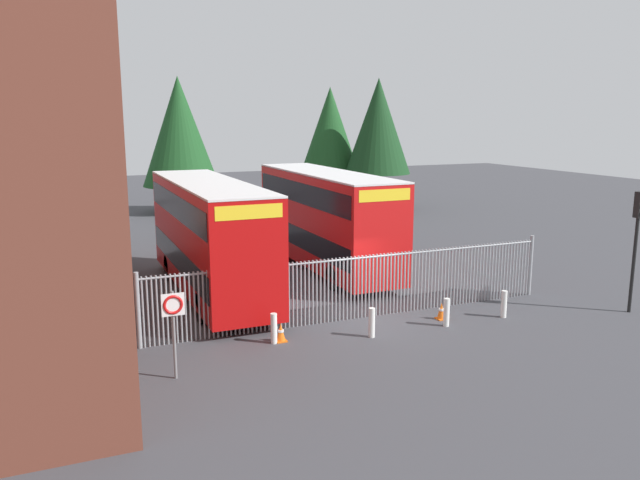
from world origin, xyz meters
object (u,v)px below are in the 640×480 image
at_px(bollard_center_front, 372,323).
at_px(bollard_near_right, 446,312).
at_px(traffic_cone_by_gate, 441,311).
at_px(bollard_near_left, 274,328).
at_px(traffic_light_kerbside, 637,229).
at_px(speed_limit_sign_post, 173,315).
at_px(bollard_far_right, 504,304).
at_px(double_decker_bus_near_gate, 210,233).
at_px(traffic_cone_mid_forecourt, 281,332).
at_px(double_decker_bus_behind_fence_left, 326,216).

distance_m(bollard_center_front, bollard_near_right, 2.77).
bearing_deg(traffic_cone_by_gate, bollard_near_right, -110.92).
bearing_deg(bollard_near_right, bollard_near_left, 172.95).
distance_m(bollard_near_left, traffic_light_kerbside, 13.04).
bearing_deg(speed_limit_sign_post, bollard_far_right, 4.00).
height_order(double_decker_bus_near_gate, bollard_far_right, double_decker_bus_near_gate).
xyz_separation_m(bollard_near_left, bollard_near_right, (5.78, -0.71, 0.00)).
height_order(bollard_near_right, traffic_cone_by_gate, bollard_near_right).
relative_size(double_decker_bus_near_gate, bollard_center_front, 11.38).
height_order(double_decker_bus_near_gate, traffic_light_kerbside, double_decker_bus_near_gate).
distance_m(bollard_near_right, traffic_cone_mid_forecourt, 5.59).
xyz_separation_m(double_decker_bus_near_gate, traffic_light_kerbside, (13.13, -8.09, 0.56)).
relative_size(double_decker_bus_behind_fence_left, bollard_near_left, 11.38).
xyz_separation_m(traffic_cone_mid_forecourt, traffic_light_kerbside, (12.40, -2.05, 2.70)).
bearing_deg(traffic_cone_by_gate, traffic_light_kerbside, -16.41).
height_order(double_decker_bus_behind_fence_left, bollard_center_front, double_decker_bus_behind_fence_left).
distance_m(bollard_near_right, traffic_light_kerbside, 7.42).
distance_m(bollard_far_right, traffic_cone_mid_forecourt, 7.93).
height_order(bollard_far_right, traffic_cone_mid_forecourt, bollard_far_right).
height_order(traffic_cone_by_gate, traffic_light_kerbside, traffic_light_kerbside).
xyz_separation_m(traffic_cone_by_gate, traffic_light_kerbside, (6.61, -1.95, 2.70)).
height_order(bollard_center_front, traffic_light_kerbside, traffic_light_kerbside).
distance_m(traffic_cone_by_gate, traffic_light_kerbside, 7.40).
relative_size(bollard_near_left, traffic_cone_mid_forecourt, 1.61).
height_order(speed_limit_sign_post, traffic_light_kerbside, traffic_light_kerbside).
xyz_separation_m(bollard_near_right, bollard_far_right, (2.36, 0.00, 0.00)).
height_order(double_decker_bus_near_gate, bollard_near_right, double_decker_bus_near_gate).
distance_m(speed_limit_sign_post, traffic_light_kerbside, 15.95).
bearing_deg(bollard_center_front, traffic_cone_by_gate, 12.03).
bearing_deg(traffic_cone_mid_forecourt, double_decker_bus_near_gate, 96.92).
distance_m(double_decker_bus_near_gate, double_decker_bus_behind_fence_left, 6.10).
height_order(bollard_near_left, traffic_cone_by_gate, bollard_near_left).
height_order(bollard_near_right, bollard_far_right, same).
height_order(bollard_near_left, bollard_far_right, same).
height_order(double_decker_bus_behind_fence_left, speed_limit_sign_post, double_decker_bus_behind_fence_left).
height_order(double_decker_bus_near_gate, double_decker_bus_behind_fence_left, same).
xyz_separation_m(bollard_near_left, traffic_light_kerbside, (12.64, -1.99, 2.51)).
relative_size(double_decker_bus_near_gate, bollard_near_left, 11.38).
xyz_separation_m(double_decker_bus_near_gate, bollard_far_right, (8.62, -6.82, -1.95)).
distance_m(double_decker_bus_near_gate, traffic_cone_by_gate, 9.21).
relative_size(double_decker_bus_behind_fence_left, traffic_cone_by_gate, 18.32).
distance_m(bollard_near_left, traffic_cone_by_gate, 6.04).
height_order(bollard_near_right, traffic_cone_mid_forecourt, bollard_near_right).
height_order(bollard_near_left, bollard_near_right, same).
bearing_deg(bollard_near_right, speed_limit_sign_post, -174.99).
distance_m(bollard_near_right, speed_limit_sign_post, 9.16).
xyz_separation_m(bollard_center_front, traffic_cone_mid_forecourt, (-2.76, 0.75, -0.19)).
relative_size(traffic_cone_by_gate, traffic_light_kerbside, 0.14).
bearing_deg(bollard_near_right, double_decker_bus_near_gate, 132.55).
bearing_deg(bollard_far_right, traffic_light_kerbside, -15.81).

